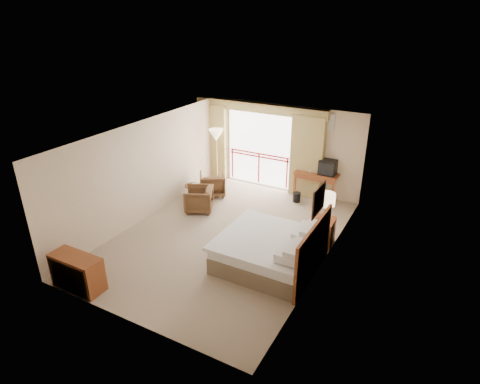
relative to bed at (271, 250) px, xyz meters
The scene contains 29 objects.
floor 1.66m from the bed, 158.15° to the left, with size 7.00×7.00×0.00m, color #89745D.
ceiling 2.83m from the bed, 158.15° to the left, with size 7.00×7.00×0.00m, color white.
wall_back 4.47m from the bed, 110.05° to the left, with size 5.00×5.00×0.00m, color beige.
wall_front 3.41m from the bed, 117.29° to the right, with size 5.00×5.00×0.00m, color beige.
wall_left 4.16m from the bed, behind, with size 7.00×7.00×0.00m, color beige.
wall_right 1.52m from the bed, 30.87° to the left, with size 7.00×7.00×0.00m, color beige.
balcony_door 4.75m from the bed, 119.37° to the left, with size 2.40×2.40×0.00m, color white.
balcony_railing 4.68m from the bed, 119.49° to the left, with size 2.09×0.03×1.02m.
curtain_left 5.65m from the bed, 134.97° to the left, with size 1.00×0.26×2.50m, color #998549.
curtain_right 4.10m from the bed, 99.29° to the left, with size 1.00×0.26×2.50m, color #998549.
valance 5.08m from the bed, 119.98° to the left, with size 4.40×0.22×0.28m, color #998549.
hvac_vent 4.53m from the bed, 92.76° to the left, with size 0.50×0.04×0.50m, color silver.
bed is the anchor object (origin of this frame).
headboard 1.00m from the bed, ahead, with size 0.06×2.10×1.30m, color brown.
framed_art 1.77m from the bed, ahead, with size 0.04×0.72×0.60m.
nightstand 1.62m from the bed, 62.48° to the left, with size 0.47×0.55×0.67m, color brown.
table_lamp 1.85m from the bed, 63.27° to the left, with size 0.37×0.37×0.65m.
phone 1.50m from the bed, 61.50° to the left, with size 0.16×0.12×0.07m, color black.
desk 3.96m from the bed, 93.93° to the left, with size 1.29×0.62×0.85m.
tv 3.94m from the bed, 89.57° to the left, with size 0.49×0.39×0.44m.
coffee_maker 3.98m from the bed, 99.07° to the left, with size 0.13×0.13×0.27m, color black.
cup 3.90m from the bed, 97.00° to the left, with size 0.07×0.07×0.10m, color white.
wastebasket 3.46m from the bed, 101.54° to the left, with size 0.23×0.23×0.29m, color black.
armchair_far 4.12m from the bed, 140.65° to the left, with size 0.76×0.78×0.71m, color #482D19.
armchair_near 3.32m from the bed, 153.08° to the left, with size 0.75×0.77×0.70m, color #482D19.
side_table 3.96m from the bed, 150.76° to the left, with size 0.47×0.47×0.51m.
book 3.96m from the bed, 150.76° to the left, with size 0.18×0.24×0.02m, color white.
floor_lamp 5.07m from the bed, 135.64° to the left, with size 0.47×0.47×1.84m.
dresser 4.11m from the bed, 140.06° to the right, with size 1.12×0.48×0.75m.
Camera 1 is at (4.51, -7.60, 5.24)m, focal length 30.00 mm.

